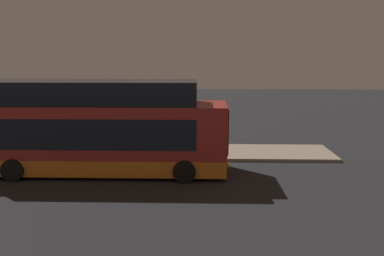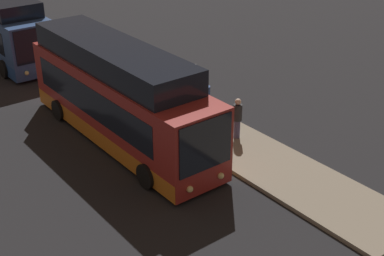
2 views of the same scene
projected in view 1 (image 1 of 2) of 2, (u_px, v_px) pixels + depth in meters
The scene contains 9 objects.
ground at pixel (133, 171), 17.02m from camera, with size 80.00×80.00×0.00m, color #232326.
platform at pixel (144, 152), 20.07m from camera, with size 20.00×3.06×0.16m.
bus_lead at pixel (98, 132), 16.52m from camera, with size 11.21×2.84×4.12m.
passenger_boarding at pixel (176, 131), 20.21m from camera, with size 0.63×0.52×1.78m.
passenger_waiting at pixel (132, 131), 20.62m from camera, with size 0.57×0.57×1.68m.
passenger_with_bags at pixel (134, 136), 19.22m from camera, with size 0.45×0.45×1.72m.
suitcase at pixel (141, 144), 20.29m from camera, with size 0.37×0.24×0.84m.
sign_post at pixel (113, 122), 20.37m from camera, with size 0.10×0.78×2.21m.
trash_bin at pixel (154, 148), 19.27m from camera, with size 0.44×0.44×0.65m.
Camera 1 is at (3.11, -16.22, 5.27)m, focal length 35.00 mm.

